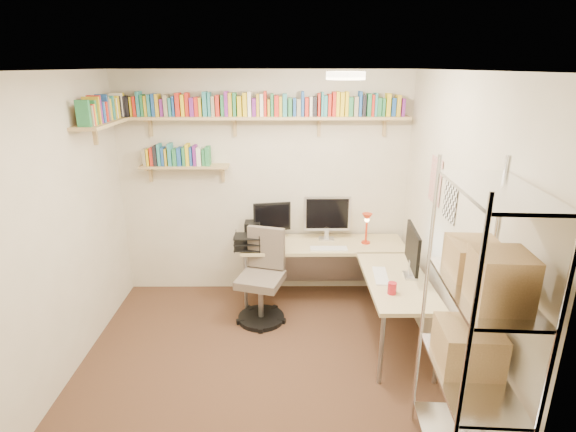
# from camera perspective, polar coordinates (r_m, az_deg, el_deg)

# --- Properties ---
(ground) EXTENTS (3.20, 3.20, 0.00)m
(ground) POSITION_cam_1_polar(r_m,az_deg,el_deg) (4.22, -3.71, -18.33)
(ground) COLOR #45321D
(ground) RESTS_ON ground
(room_shell) EXTENTS (3.24, 3.04, 2.52)m
(room_shell) POSITION_cam_1_polar(r_m,az_deg,el_deg) (3.52, -4.15, 2.28)
(room_shell) COLOR beige
(room_shell) RESTS_ON ground
(wall_shelves) EXTENTS (3.12, 1.09, 0.80)m
(wall_shelves) POSITION_cam_1_polar(r_m,az_deg,el_deg) (4.74, -8.36, 12.30)
(wall_shelves) COLOR tan
(wall_shelves) RESTS_ON ground
(corner_desk) EXTENTS (1.83, 1.75, 1.19)m
(corner_desk) POSITION_cam_1_polar(r_m,az_deg,el_deg) (4.73, 5.22, -4.59)
(corner_desk) COLOR tan
(corner_desk) RESTS_ON ground
(office_chair) EXTENTS (0.53, 0.54, 0.97)m
(office_chair) POSITION_cam_1_polar(r_m,az_deg,el_deg) (4.69, -3.28, -8.46)
(office_chair) COLOR black
(office_chair) RESTS_ON ground
(wire_rack) EXTENTS (0.48, 0.90, 2.02)m
(wire_rack) POSITION_cam_1_polar(r_m,az_deg,el_deg) (2.90, 22.94, -11.46)
(wire_rack) COLOR silver
(wire_rack) RESTS_ON ground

